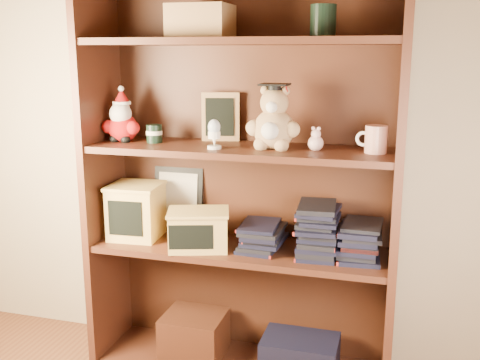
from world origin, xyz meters
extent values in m
cube|color=tan|center=(0.00, 1.50, 1.25)|extent=(3.00, 0.04, 2.50)
cube|color=#452113|center=(-0.37, 1.30, 0.80)|extent=(0.03, 0.35, 1.60)
cube|color=#452113|center=(0.80, 1.30, 0.80)|extent=(0.03, 0.35, 1.60)
cube|color=#401E11|center=(0.22, 1.47, 0.80)|extent=(1.20, 0.02, 1.60)
cube|color=#452113|center=(0.22, 1.30, 1.34)|extent=(1.14, 0.33, 0.02)
cube|color=#401E11|center=(0.02, 1.30, 0.14)|extent=(0.25, 0.22, 0.18)
cube|color=black|center=(0.47, 1.30, 0.12)|extent=(0.30, 0.20, 0.14)
cube|color=#9E7547|center=(0.07, 1.30, 1.41)|extent=(0.22, 0.18, 0.12)
cylinder|color=black|center=(0.52, 1.30, 1.41)|extent=(0.09, 0.09, 0.11)
cube|color=#452113|center=(0.22, 1.30, 0.54)|extent=(1.14, 0.33, 0.02)
cube|color=#452113|center=(0.22, 1.30, 0.94)|extent=(1.14, 0.33, 0.02)
sphere|color=#A50F0F|center=(-0.27, 1.30, 1.00)|extent=(0.12, 0.12, 0.12)
sphere|color=#A50F0F|center=(-0.32, 1.29, 1.01)|extent=(0.05, 0.05, 0.05)
sphere|color=#A50F0F|center=(-0.22, 1.29, 1.01)|extent=(0.05, 0.05, 0.05)
sphere|color=black|center=(-0.30, 1.28, 0.96)|extent=(0.04, 0.04, 0.04)
sphere|color=black|center=(-0.25, 1.28, 0.96)|extent=(0.04, 0.04, 0.04)
sphere|color=white|center=(-0.27, 1.29, 1.06)|extent=(0.09, 0.09, 0.09)
sphere|color=#D8B293|center=(-0.27, 1.30, 1.08)|extent=(0.06, 0.06, 0.06)
cone|color=#A50F0F|center=(-0.27, 1.30, 1.13)|extent=(0.07, 0.07, 0.06)
sphere|color=white|center=(-0.27, 1.30, 1.16)|extent=(0.02, 0.02, 0.02)
cylinder|color=white|center=(-0.27, 1.30, 1.10)|extent=(0.07, 0.07, 0.01)
cylinder|color=black|center=(-0.14, 1.30, 0.99)|extent=(0.06, 0.06, 0.07)
cylinder|color=beige|center=(-0.14, 1.30, 0.99)|extent=(0.06, 0.06, 0.02)
cube|color=#9E7547|center=(0.10, 1.42, 1.05)|extent=(0.15, 0.05, 0.19)
cube|color=black|center=(0.10, 1.41, 1.05)|extent=(0.11, 0.03, 0.15)
cube|color=#9E7547|center=(0.10, 1.45, 0.97)|extent=(0.08, 0.08, 0.01)
cylinder|color=white|center=(0.14, 1.23, 0.96)|extent=(0.05, 0.05, 0.01)
cone|color=white|center=(0.14, 1.23, 0.98)|extent=(0.02, 0.02, 0.04)
cylinder|color=white|center=(0.14, 1.23, 1.00)|extent=(0.05, 0.05, 0.03)
ellipsoid|color=silver|center=(0.14, 1.23, 1.03)|extent=(0.05, 0.05, 0.06)
sphere|color=tan|center=(0.35, 1.30, 1.02)|extent=(0.15, 0.15, 0.15)
sphere|color=white|center=(0.35, 1.24, 1.02)|extent=(0.07, 0.07, 0.07)
sphere|color=tan|center=(0.28, 1.28, 1.03)|extent=(0.06, 0.06, 0.06)
sphere|color=tan|center=(0.42, 1.28, 1.03)|extent=(0.06, 0.06, 0.06)
sphere|color=tan|center=(0.31, 1.26, 0.97)|extent=(0.05, 0.05, 0.05)
sphere|color=tan|center=(0.39, 1.26, 0.97)|extent=(0.05, 0.05, 0.05)
sphere|color=tan|center=(0.35, 1.30, 1.12)|extent=(0.10, 0.10, 0.10)
sphere|color=white|center=(0.35, 1.26, 1.11)|extent=(0.04, 0.04, 0.04)
sphere|color=tan|center=(0.31, 1.32, 1.16)|extent=(0.03, 0.03, 0.03)
sphere|color=tan|center=(0.39, 1.32, 1.16)|extent=(0.03, 0.03, 0.03)
cylinder|color=black|center=(0.35, 1.30, 1.17)|extent=(0.05, 0.05, 0.02)
cube|color=black|center=(0.35, 1.30, 1.18)|extent=(0.10, 0.10, 0.01)
cylinder|color=#A50F0F|center=(0.40, 1.28, 1.17)|extent=(0.00, 0.05, 0.03)
sphere|color=beige|center=(0.50, 1.30, 0.98)|extent=(0.06, 0.06, 0.06)
sphere|color=beige|center=(0.50, 1.30, 1.01)|extent=(0.04, 0.04, 0.04)
sphere|color=beige|center=(0.49, 1.30, 1.03)|extent=(0.01, 0.01, 0.01)
sphere|color=beige|center=(0.51, 1.30, 1.03)|extent=(0.01, 0.01, 0.01)
cylinder|color=silver|center=(0.72, 1.30, 1.00)|extent=(0.08, 0.08, 0.10)
torus|color=white|center=(0.67, 1.30, 1.00)|extent=(0.05, 0.01, 0.05)
cube|color=black|center=(-0.10, 1.45, 0.69)|extent=(0.22, 0.05, 0.27)
cube|color=beige|center=(-0.10, 1.43, 0.69)|extent=(0.17, 0.04, 0.23)
cube|color=#DDB65A|center=(-0.23, 1.30, 0.66)|extent=(0.21, 0.21, 0.22)
cube|color=black|center=(-0.23, 1.21, 0.66)|extent=(0.14, 0.02, 0.14)
cube|color=#DDB65A|center=(-0.23, 1.30, 0.77)|extent=(0.22, 0.22, 0.01)
cube|color=#DDB65A|center=(0.07, 1.24, 0.62)|extent=(0.26, 0.22, 0.15)
cube|color=black|center=(0.07, 1.16, 0.62)|extent=(0.16, 0.06, 0.10)
cube|color=#DDB65A|center=(0.07, 1.24, 0.70)|extent=(0.27, 0.23, 0.01)
cube|color=black|center=(0.31, 1.30, 0.56)|extent=(0.14, 0.20, 0.02)
cube|color=black|center=(0.31, 1.30, 0.57)|extent=(0.14, 0.20, 0.02)
cube|color=black|center=(0.31, 1.30, 0.59)|extent=(0.14, 0.20, 0.02)
cube|color=black|center=(0.31, 1.30, 0.61)|extent=(0.14, 0.20, 0.02)
cube|color=black|center=(0.31, 1.30, 0.62)|extent=(0.14, 0.20, 0.02)
cube|color=black|center=(0.31, 1.30, 0.64)|extent=(0.14, 0.20, 0.02)
cube|color=black|center=(0.31, 1.30, 0.65)|extent=(0.14, 0.20, 0.02)
cube|color=black|center=(0.52, 1.30, 0.56)|extent=(0.14, 0.20, 0.02)
cube|color=black|center=(0.52, 1.30, 0.57)|extent=(0.14, 0.20, 0.02)
cube|color=black|center=(0.52, 1.30, 0.59)|extent=(0.14, 0.20, 0.02)
cube|color=black|center=(0.52, 1.30, 0.61)|extent=(0.14, 0.20, 0.02)
cube|color=black|center=(0.52, 1.30, 0.62)|extent=(0.14, 0.20, 0.02)
cube|color=black|center=(0.52, 1.30, 0.64)|extent=(0.14, 0.20, 0.02)
cube|color=black|center=(0.52, 1.30, 0.65)|extent=(0.14, 0.20, 0.02)
cube|color=black|center=(0.52, 1.30, 0.67)|extent=(0.14, 0.20, 0.02)
cube|color=black|center=(0.52, 1.30, 0.69)|extent=(0.14, 0.20, 0.02)
cube|color=black|center=(0.52, 1.30, 0.70)|extent=(0.14, 0.20, 0.02)
cube|color=black|center=(0.52, 1.30, 0.72)|extent=(0.14, 0.20, 0.02)
cube|color=black|center=(0.52, 1.30, 0.73)|extent=(0.14, 0.20, 0.02)
cube|color=black|center=(0.68, 1.30, 0.56)|extent=(0.14, 0.20, 0.02)
cube|color=black|center=(0.68, 1.30, 0.57)|extent=(0.14, 0.20, 0.02)
cube|color=black|center=(0.68, 1.30, 0.59)|extent=(0.14, 0.20, 0.02)
cube|color=black|center=(0.68, 1.30, 0.61)|extent=(0.14, 0.20, 0.02)
cube|color=black|center=(0.68, 1.30, 0.62)|extent=(0.14, 0.20, 0.02)
cube|color=black|center=(0.68, 1.30, 0.64)|extent=(0.14, 0.20, 0.02)
cube|color=black|center=(0.68, 1.30, 0.65)|extent=(0.14, 0.20, 0.02)
cube|color=black|center=(0.68, 1.30, 0.67)|extent=(0.14, 0.20, 0.02)
camera|label=1|loc=(0.80, -0.71, 1.30)|focal=42.00mm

